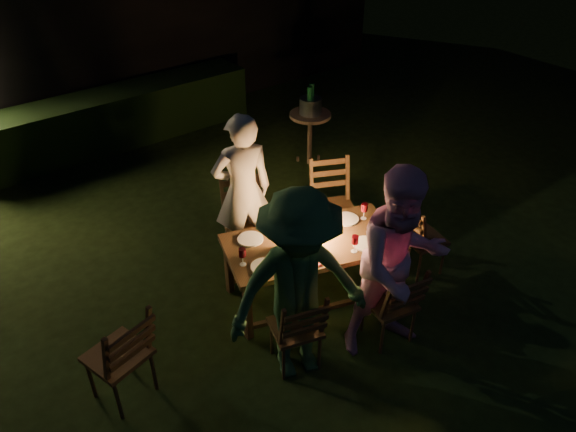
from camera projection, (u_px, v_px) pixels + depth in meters
garden_envelope at (73, 0)px, 9.51m from camera, size 40.00×40.00×3.20m
dining_table at (313, 247)px, 5.35m from camera, size 1.83×1.30×0.69m
chair_near_left at (296, 340)px, 4.82m from camera, size 0.51×0.53×0.90m
chair_near_right at (389, 315)px, 5.07m from camera, size 0.48×0.50×0.90m
chair_far_left at (246, 239)px, 6.01m from camera, size 0.57×0.59×0.97m
chair_far_right at (332, 220)px, 6.28m from camera, size 0.62×0.64×1.02m
chair_end at (421, 250)px, 5.89m from camera, size 0.50×0.47×0.89m
chair_spare at (122, 369)px, 4.52m from camera, size 0.55×0.57×0.99m
person_house_side at (243, 191)px, 5.73m from camera, size 0.72×0.58×1.71m
person_opp_right at (400, 264)px, 4.68m from camera, size 1.05×0.93×1.81m
person_opp_left at (299, 289)px, 4.43m from camera, size 1.31×1.00×1.80m
lantern at (316, 224)px, 5.28m from camera, size 0.16×0.16×0.35m
plate_far_left at (250, 239)px, 5.33m from camera, size 0.25×0.25×0.01m
plate_near_left at (264, 267)px, 4.98m from camera, size 0.25×0.25×0.01m
plate_far_right at (346, 219)px, 5.61m from camera, size 0.25×0.25×0.01m
plate_near_right at (366, 244)px, 5.26m from camera, size 0.25×0.25×0.01m
wineglass_a at (273, 224)px, 5.40m from camera, size 0.06×0.06×0.18m
wineglass_b at (243, 257)px, 4.97m from camera, size 0.06×0.06×0.18m
wineglass_c at (355, 244)px, 5.13m from camera, size 0.06×0.06×0.18m
wineglass_d at (364, 211)px, 5.58m from camera, size 0.06×0.06×0.18m
wineglass_e at (315, 254)px, 5.00m from camera, size 0.06×0.06×0.18m
bottle_table at (288, 234)px, 5.17m from camera, size 0.07×0.07×0.28m
napkin_left at (310, 264)px, 5.02m from camera, size 0.18×0.14×0.01m
napkin_right at (379, 247)px, 5.23m from camera, size 0.18×0.14×0.01m
phone at (260, 274)px, 4.90m from camera, size 0.14×0.07×0.01m
side_table at (310, 120)px, 7.64m from camera, size 0.57×0.57×0.76m
ice_bucket at (311, 106)px, 7.53m from camera, size 0.30×0.30×0.22m
bottle_bucket_a at (310, 104)px, 7.45m from camera, size 0.07×0.07×0.32m
bottle_bucket_b at (312, 101)px, 7.55m from camera, size 0.07×0.07×0.32m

